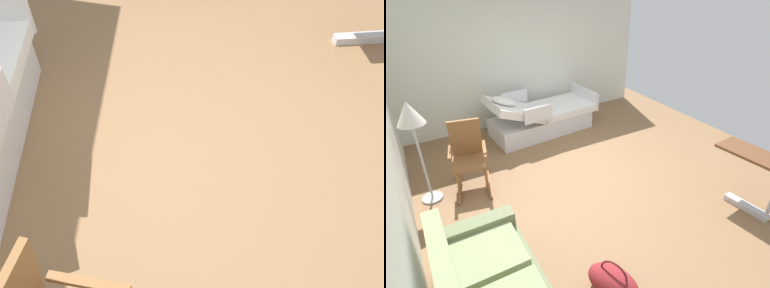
% 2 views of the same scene
% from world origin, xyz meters
% --- Properties ---
extents(ground_plane, '(6.34, 6.34, 0.00)m').
position_xyz_m(ground_plane, '(0.00, 0.00, 0.00)').
color(ground_plane, olive).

